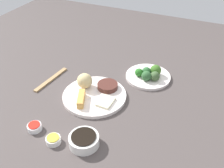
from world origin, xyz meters
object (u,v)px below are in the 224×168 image
object	(u,v)px
sauce_ramekin_sweet_and_sour	(35,127)
chopsticks_pair	(51,79)
sauce_ramekin_hot_mustard	(53,140)
main_plate	(95,96)
broccoli_plate	(148,77)
soy_sauce_bowl	(84,141)

from	to	relation	value
sauce_ramekin_sweet_and_sour	chopsticks_pair	distance (m)	0.33
sauce_ramekin_hot_mustard	chopsticks_pair	bearing A→B (deg)	-143.87
chopsticks_pair	main_plate	bearing A→B (deg)	82.95
main_plate	chopsticks_pair	distance (m)	0.26
broccoli_plate	sauce_ramekin_hot_mustard	xyz separation A→B (m)	(0.54, -0.19, 0.00)
main_plate	soy_sauce_bowl	world-z (taller)	soy_sauce_bowl
sauce_ramekin_sweet_and_sour	sauce_ramekin_hot_mustard	xyz separation A→B (m)	(0.02, 0.10, 0.00)
broccoli_plate	sauce_ramekin_hot_mustard	size ratio (longest dim) A/B	4.03
main_plate	broccoli_plate	world-z (taller)	main_plate
broccoli_plate	sauce_ramekin_sweet_and_sour	size ratio (longest dim) A/B	4.03
broccoli_plate	soy_sauce_bowl	xyz separation A→B (m)	(0.50, -0.08, 0.01)
main_plate	chopsticks_pair	bearing A→B (deg)	-97.05
sauce_ramekin_sweet_and_sour	sauce_ramekin_hot_mustard	bearing A→B (deg)	76.62
main_plate	sauce_ramekin_hot_mustard	world-z (taller)	sauce_ramekin_hot_mustard
broccoli_plate	soy_sauce_bowl	world-z (taller)	soy_sauce_bowl
broccoli_plate	sauce_ramekin_sweet_and_sour	distance (m)	0.59
broccoli_plate	sauce_ramekin_hot_mustard	bearing A→B (deg)	-19.46
broccoli_plate	sauce_ramekin_hot_mustard	distance (m)	0.57
chopsticks_pair	sauce_ramekin_hot_mustard	bearing A→B (deg)	36.13
sauce_ramekin_hot_mustard	chopsticks_pair	distance (m)	0.40
soy_sauce_bowl	chopsticks_pair	xyz separation A→B (m)	(-0.29, -0.35, -0.02)
chopsticks_pair	soy_sauce_bowl	bearing A→B (deg)	50.04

